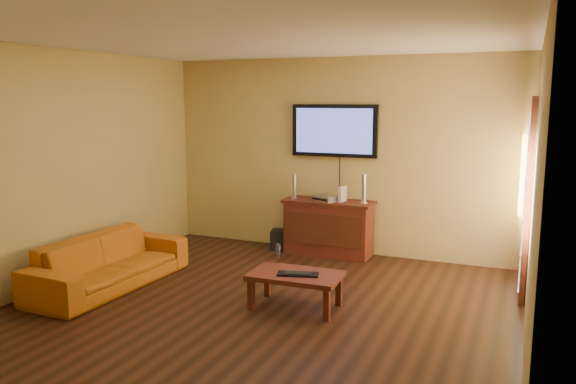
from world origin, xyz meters
The scene contains 14 objects.
ground_plane centered at (0.00, 0.00, 0.00)m, with size 5.00×5.00×0.00m, color black.
room_walls centered at (0.00, 0.62, 1.69)m, with size 5.00×5.00×5.00m.
french_door centered at (2.46, 1.70, 1.05)m, with size 0.07×1.02×2.22m.
media_console centered at (-0.04, 2.26, 0.38)m, with size 1.24×0.47×0.76m.
television centered at (-0.04, 2.45, 1.70)m, with size 1.21×0.08×0.72m.
coffee_table centered at (0.32, 0.20, 0.32)m, with size 0.95×0.59×0.37m.
sofa centered at (-1.90, -0.01, 0.39)m, with size 1.98×0.58×0.77m, color #B96214.
speaker_left centered at (-0.54, 2.22, 0.92)m, with size 0.09×0.09×0.34m.
speaker_right centered at (0.45, 2.25, 0.94)m, with size 0.11×0.11×0.39m.
av_receiver centered at (-0.08, 2.21, 0.80)m, with size 0.31×0.22×0.07m, color silver.
game_console centered at (0.16, 2.25, 0.87)m, with size 0.04×0.15×0.21m, color white.
subwoofer centered at (-0.76, 2.26, 0.14)m, with size 0.28×0.28×0.28m, color black.
bottle centered at (-0.63, 1.85, 0.09)m, with size 0.07×0.07×0.20m.
keyboard centered at (0.37, 0.15, 0.38)m, with size 0.44×0.26×0.02m.
Camera 1 is at (2.44, -4.90, 2.12)m, focal length 35.00 mm.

